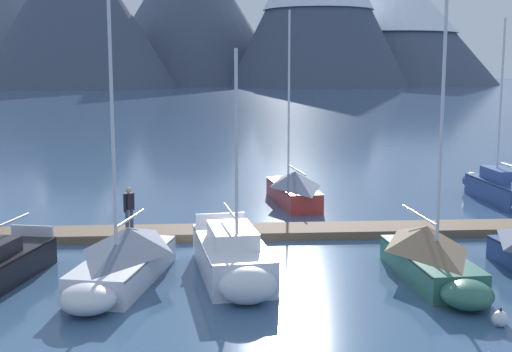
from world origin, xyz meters
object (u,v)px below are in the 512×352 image
sailboat_last_slip (495,187)px  sailboat_mid_dock_starboard (234,258)px  person_on_dock (129,206)px  sailboat_mid_dock_port (122,259)px  sailboat_far_berth (292,187)px  mooring_buoy_channel_marker (500,319)px  sailboat_outer_slip (432,256)px

sailboat_last_slip → sailboat_mid_dock_starboard: bearing=-138.6°
sailboat_mid_dock_starboard → person_on_dock: 6.38m
sailboat_mid_dock_port → sailboat_far_berth: (6.66, 12.04, 0.01)m
person_on_dock → sailboat_far_berth: bearing=43.5°
mooring_buoy_channel_marker → sailboat_mid_dock_port: bearing=156.5°
sailboat_mid_dock_port → person_on_dock: bearing=93.5°
sailboat_mid_dock_port → mooring_buoy_channel_marker: 10.69m
sailboat_far_berth → person_on_dock: (-6.99, -6.63, 0.49)m
sailboat_mid_dock_starboard → sailboat_far_berth: sailboat_far_berth is taller
sailboat_mid_dock_port → person_on_dock: 5.44m
sailboat_mid_dock_port → sailboat_outer_slip: sailboat_outer_slip is taller
sailboat_far_berth → sailboat_outer_slip: sailboat_outer_slip is taller
sailboat_outer_slip → mooring_buoy_channel_marker: sailboat_outer_slip is taller
sailboat_mid_dock_starboard → sailboat_far_berth: bearing=74.3°
sailboat_mid_dock_starboard → mooring_buoy_channel_marker: size_ratio=14.31×
sailboat_mid_dock_port → sailboat_far_berth: bearing=61.0°
sailboat_mid_dock_starboard → mooring_buoy_channel_marker: 7.87m
person_on_dock → mooring_buoy_channel_marker: bearing=-43.7°
sailboat_far_berth → sailboat_outer_slip: 12.78m
person_on_dock → mooring_buoy_channel_marker: person_on_dock is taller
mooring_buoy_channel_marker → sailboat_mid_dock_starboard: bearing=145.2°
sailboat_mid_dock_port → mooring_buoy_channel_marker: (9.79, -4.26, -0.56)m
sailboat_outer_slip → person_on_dock: (-9.64, 5.87, 0.50)m
sailboat_far_berth → sailboat_last_slip: size_ratio=1.04×
sailboat_mid_dock_starboard → person_on_dock: bearing=125.3°
sailboat_last_slip → mooring_buoy_channel_marker: size_ratio=17.88×
mooring_buoy_channel_marker → sailboat_far_berth: bearing=100.9°
sailboat_mid_dock_starboard → mooring_buoy_channel_marker: bearing=-34.8°
sailboat_far_berth → person_on_dock: sailboat_far_berth is taller
sailboat_mid_dock_starboard → person_on_dock: size_ratio=4.10×
mooring_buoy_channel_marker → sailboat_outer_slip: bearing=97.2°
sailboat_mid_dock_port → sailboat_outer_slip: 9.32m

